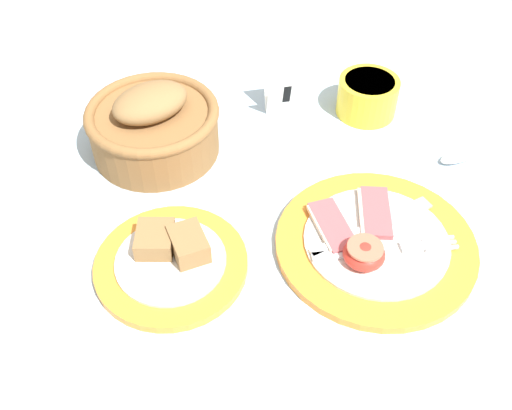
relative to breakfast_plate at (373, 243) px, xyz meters
name	(u,v)px	position (x,y,z in m)	size (l,w,h in m)	color
ground_plane	(325,246)	(-0.06, 0.02, -0.01)	(3.00, 3.00, 0.00)	#A3BCD1
breakfast_plate	(373,243)	(0.00, 0.00, 0.00)	(0.26, 0.26, 0.04)	orange
bread_plate	(171,260)	(-0.25, 0.05, 0.00)	(0.19, 0.19, 0.05)	orange
sugar_cup	(368,95)	(0.11, 0.26, 0.02)	(0.09, 0.09, 0.06)	yellow
bread_basket	(154,125)	(-0.22, 0.28, 0.04)	(0.19, 0.19, 0.11)	brown
number_card	(285,91)	(-0.01, 0.31, 0.03)	(0.06, 0.05, 0.07)	white
teaspoon_by_saucer	(445,161)	(0.17, 0.11, 0.00)	(0.19, 0.04, 0.01)	silver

